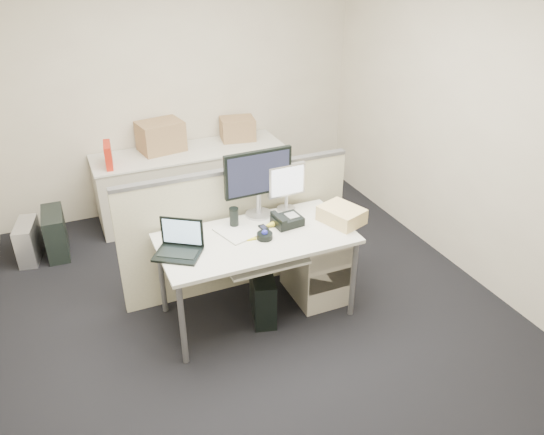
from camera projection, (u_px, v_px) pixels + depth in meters
name	position (u px, v px, depth m)	size (l,w,h in m)	color
floor	(258.00, 312.00, 4.43)	(4.00, 4.50, 0.01)	black
wall_back	(176.00, 86.00, 5.59)	(4.00, 0.02, 2.70)	beige
wall_front	(480.00, 378.00, 1.96)	(4.00, 0.02, 2.70)	beige
wall_right	(475.00, 126.00, 4.47)	(0.02, 4.50, 2.70)	beige
desk	(256.00, 244.00, 4.10)	(1.50, 0.75, 0.73)	silver
keyboard_tray	(265.00, 261.00, 3.98)	(0.62, 0.32, 0.02)	silver
drawer_pedestal	(315.00, 262.00, 4.50)	(0.40, 0.55, 0.65)	#B7B09B
cubicle_partition	(237.00, 230.00, 4.52)	(2.00, 0.06, 1.10)	beige
back_counter	(191.00, 183.00, 5.81)	(2.00, 0.60, 0.72)	#B7B09B
monitor_main	(258.00, 184.00, 4.25)	(0.57, 0.22, 0.57)	black
monitor_small	(286.00, 188.00, 4.37)	(0.33, 0.16, 0.40)	#B7B7BC
laptop	(177.00, 241.00, 3.78)	(0.32, 0.24, 0.24)	black
trackball	(265.00, 236.00, 4.04)	(0.12, 0.12, 0.05)	black
desk_phone	(287.00, 221.00, 4.23)	(0.22, 0.18, 0.07)	black
paper_stack	(236.00, 232.00, 4.13)	(0.25, 0.31, 0.01)	silver
sticky_pad	(250.00, 237.00, 4.05)	(0.08, 0.08, 0.01)	gold
travel_mug	(234.00, 218.00, 4.18)	(0.07, 0.07, 0.15)	black
banana	(277.00, 223.00, 4.22)	(0.20, 0.05, 0.04)	yellow
cellphone	(264.00, 228.00, 4.18)	(0.05, 0.10, 0.01)	black
manila_folders	(342.00, 215.00, 4.25)	(0.26, 0.33, 0.12)	beige
keyboard	(269.00, 254.00, 4.02)	(0.40, 0.14, 0.02)	black
pc_tower_desk	(263.00, 295.00, 4.30)	(0.17, 0.43, 0.40)	black
pc_tower_spare_dark	(56.00, 233.00, 5.13)	(0.19, 0.47, 0.44)	black
pc_tower_spare_silver	(28.00, 241.00, 5.05)	(0.16, 0.41, 0.38)	#B7B7BC
cardboard_box_left	(161.00, 137.00, 5.56)	(0.45, 0.33, 0.33)	#92674A
cardboard_box_right	(238.00, 130.00, 5.87)	(0.36, 0.28, 0.26)	#92674A
red_binder	(108.00, 156.00, 5.20)	(0.06, 0.28, 0.26)	red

